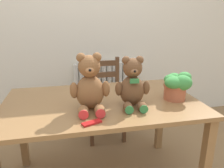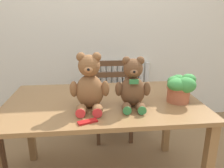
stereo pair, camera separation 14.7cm
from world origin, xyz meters
The scene contains 8 objects.
wall_back centered at (0.00, 1.66, 1.30)m, with size 8.00×0.04×2.60m, color silver.
radiator centered at (0.26, 1.59, 0.35)m, with size 0.84×0.10×0.77m.
dining_table centered at (0.00, 0.43, 0.64)m, with size 1.43×0.86×0.74m.
wooden_chair_behind centered at (0.16, 1.21, 0.45)m, with size 0.40×0.38×0.89m.
teddy_bear_left centered at (-0.10, 0.30, 0.90)m, with size 0.27×0.27×0.38m.
teddy_bear_right centered at (0.20, 0.30, 0.89)m, with size 0.24×0.25×0.35m.
potted_plant centered at (0.55, 0.34, 0.86)m, with size 0.21×0.20×0.21m.
chocolate_bar centered at (-0.11, 0.08, 0.74)m, with size 0.12×0.04×0.01m, color red.
Camera 2 is at (-0.09, -1.08, 1.34)m, focal length 35.00 mm.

